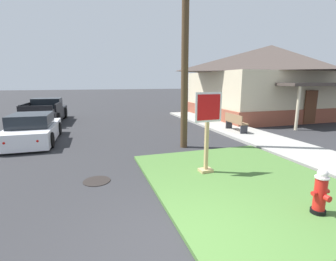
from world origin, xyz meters
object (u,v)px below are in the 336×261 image
(street_bench, at_px, (235,122))
(stop_sign, at_px, (207,133))
(pickup_truck_black, at_px, (46,112))
(parked_sedan_white, at_px, (33,130))
(manhole_cover, at_px, (97,181))
(fire_hydrant, at_px, (320,193))

(street_bench, bearing_deg, stop_sign, -130.21)
(pickup_truck_black, bearing_deg, street_bench, -35.24)
(street_bench, bearing_deg, pickup_truck_black, 144.76)
(stop_sign, xyz_separation_m, parked_sedan_white, (-5.36, 5.64, -0.65))
(manhole_cover, xyz_separation_m, parked_sedan_white, (-2.42, 5.19, 0.53))
(manhole_cover, height_order, parked_sedan_white, parked_sedan_white)
(street_bench, bearing_deg, parked_sedan_white, 173.80)
(stop_sign, relative_size, parked_sedan_white, 0.54)
(fire_hydrant, height_order, parked_sedan_white, parked_sedan_white)
(fire_hydrant, xyz_separation_m, stop_sign, (-1.07, 2.64, 0.69))
(fire_hydrant, distance_m, stop_sign, 2.93)
(manhole_cover, bearing_deg, parked_sedan_white, 114.97)
(stop_sign, bearing_deg, parked_sedan_white, 133.55)
(pickup_truck_black, relative_size, street_bench, 3.28)
(parked_sedan_white, relative_size, pickup_truck_black, 0.80)
(manhole_cover, bearing_deg, stop_sign, -8.56)
(fire_hydrant, height_order, street_bench, fire_hydrant)
(parked_sedan_white, height_order, pickup_truck_black, pickup_truck_black)
(pickup_truck_black, bearing_deg, fire_hydrant, -64.31)
(pickup_truck_black, bearing_deg, manhole_cover, -75.90)
(stop_sign, distance_m, manhole_cover, 3.20)
(manhole_cover, height_order, street_bench, street_bench)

